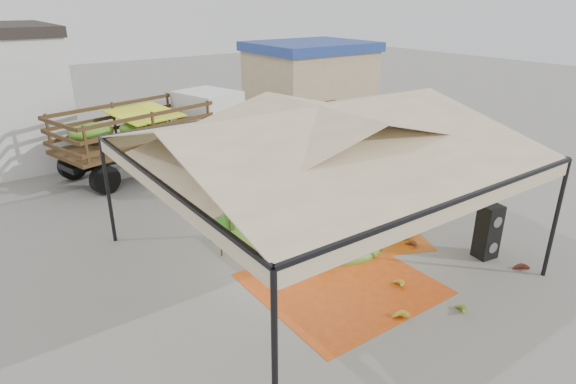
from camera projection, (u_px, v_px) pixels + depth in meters
ground at (315, 256)px, 12.70m from camera, size 90.00×90.00×0.00m
canopy_tent at (318, 135)px, 11.46m from camera, size 8.10×8.10×4.00m
building_tan at (310, 79)px, 27.12m from camera, size 6.30×5.30×4.10m
tarp_left at (341, 283)px, 11.49m from camera, size 3.97×3.79×0.01m
tarp_right at (341, 223)px, 14.55m from camera, size 5.48×5.58×0.01m
banana_heap at (328, 207)px, 14.10m from camera, size 7.25×6.53×1.30m
hand_yellow_a at (396, 283)px, 11.33m from camera, size 0.55×0.49×0.22m
hand_yellow_b at (401, 316)px, 10.13m from camera, size 0.64×0.61×0.23m
hand_red_a at (410, 244)px, 13.15m from camera, size 0.49×0.42×0.20m
hand_red_b at (521, 268)px, 11.96m from camera, size 0.61×0.56×0.22m
hand_green at (458, 308)px, 10.43m from camera, size 0.59×0.55×0.21m
hanging_bunches at (394, 166)px, 11.48m from camera, size 3.24×0.24×0.20m
speaker_stack at (488, 231)px, 12.44m from camera, size 0.59×0.54×1.46m
banana_leaves at (219, 246)px, 13.22m from camera, size 0.96×1.36×3.70m
vendor at (294, 185)px, 15.25m from camera, size 0.69×0.55×1.64m
truck_left at (162, 125)px, 19.24m from camera, size 8.01×4.38×2.61m
truck_right at (251, 124)px, 21.08m from camera, size 6.04×4.03×1.97m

